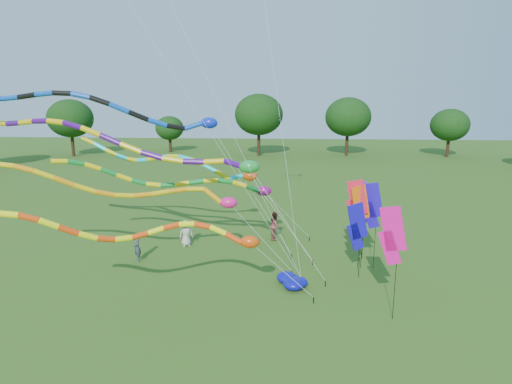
# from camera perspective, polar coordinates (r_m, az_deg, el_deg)

# --- Properties ---
(ground) EXTENTS (160.00, 160.00, 0.00)m
(ground) POSITION_cam_1_polar(r_m,az_deg,el_deg) (18.13, -1.83, -17.10)
(ground) COLOR #275215
(ground) RESTS_ON ground
(tree_ring) EXTENTS (117.18, 115.34, 9.46)m
(tree_ring) POSITION_cam_1_polar(r_m,az_deg,el_deg) (17.61, -0.30, 0.47)
(tree_ring) COLOR #382314
(tree_ring) RESTS_ON ground
(tube_kite_red) EXTENTS (11.42, 3.52, 5.46)m
(tube_kite_red) POSITION_cam_1_polar(r_m,az_deg,el_deg) (17.67, -11.67, -5.44)
(tube_kite_red) COLOR black
(tube_kite_red) RESTS_ON ground
(tube_kite_orange) EXTENTS (15.19, 2.20, 6.68)m
(tube_kite_orange) POSITION_cam_1_polar(r_m,az_deg,el_deg) (21.47, -16.35, 0.45)
(tube_kite_orange) COLOR black
(tube_kite_orange) RESTS_ON ground
(tube_kite_purple) EXTENTS (18.02, 3.77, 8.59)m
(tube_kite_purple) POSITION_cam_1_polar(r_m,az_deg,el_deg) (22.47, -15.30, 5.95)
(tube_kite_purple) COLOR black
(tube_kite_purple) RESTS_ON ground
(tube_kite_blue) EXTENTS (17.04, 2.36, 10.08)m
(tube_kite_blue) POSITION_cam_1_polar(r_m,az_deg,el_deg) (23.20, -18.82, 10.34)
(tube_kite_blue) COLOR black
(tube_kite_blue) RESTS_ON ground
(tube_kite_cyan) EXTENTS (13.20, 2.19, 7.21)m
(tube_kite_cyan) POSITION_cam_1_polar(r_m,az_deg,el_deg) (23.91, -9.61, 3.72)
(tube_kite_cyan) COLOR black
(tube_kite_cyan) RESTS_ON ground
(tube_kite_green) EXTENTS (14.03, 4.03, 6.31)m
(tube_kite_green) POSITION_cam_1_polar(r_m,az_deg,el_deg) (25.25, -8.66, 1.33)
(tube_kite_green) COLOR black
(tube_kite_green) RESTS_ON ground
(banner_pole_blue_b) EXTENTS (1.12, 0.48, 4.71)m
(banner_pole_blue_b) POSITION_cam_1_polar(r_m,az_deg,el_deg) (23.06, 15.22, -1.77)
(banner_pole_blue_b) COLOR black
(banner_pole_blue_b) RESTS_ON ground
(banner_pole_violet) EXTENTS (1.16, 0.28, 4.54)m
(banner_pole_violet) POSITION_cam_1_polar(r_m,az_deg,el_deg) (24.17, 13.79, -1.47)
(banner_pole_violet) COLOR black
(banner_pole_violet) RESTS_ON ground
(banner_pole_blue_a) EXTENTS (1.13, 0.42, 3.95)m
(banner_pole_blue_a) POSITION_cam_1_polar(r_m,az_deg,el_deg) (21.80, 13.29, -4.54)
(banner_pole_blue_a) COLOR black
(banner_pole_blue_a) RESTS_ON ground
(banner_pole_orange) EXTENTS (1.13, 0.42, 4.59)m
(banner_pole_orange) POSITION_cam_1_polar(r_m,az_deg,el_deg) (22.84, 13.65, -2.13)
(banner_pole_orange) COLOR black
(banner_pole_orange) RESTS_ON ground
(banner_pole_red) EXTENTS (1.16, 0.28, 4.87)m
(banner_pole_red) POSITION_cam_1_polar(r_m,az_deg,el_deg) (22.78, 13.27, -1.44)
(banner_pole_red) COLOR black
(banner_pole_red) RESTS_ON ground
(banner_pole_magenta_a) EXTENTS (1.12, 0.48, 4.83)m
(banner_pole_magenta_a) POSITION_cam_1_polar(r_m,az_deg,el_deg) (17.94, 17.69, -5.59)
(banner_pole_magenta_a) COLOR black
(banner_pole_magenta_a) RESTS_ON ground
(blue_nylon_heap) EXTENTS (1.69, 1.58, 0.48)m
(blue_nylon_heap) POSITION_cam_1_polar(r_m,az_deg,el_deg) (21.67, 4.09, -11.32)
(blue_nylon_heap) COLOR #0C10A6
(blue_nylon_heap) RESTS_ON ground
(person_a) EXTENTS (0.93, 0.79, 1.63)m
(person_a) POSITION_cam_1_polar(r_m,az_deg,el_deg) (26.72, -9.31, -5.42)
(person_a) COLOR beige
(person_a) RESTS_ON ground
(person_b) EXTENTS (0.63, 0.71, 1.63)m
(person_b) POSITION_cam_1_polar(r_m,az_deg,el_deg) (24.84, -15.57, -7.12)
(person_b) COLOR #38404E
(person_b) RESTS_ON ground
(person_c) EXTENTS (0.69, 0.89, 1.82)m
(person_c) POSITION_cam_1_polar(r_m,az_deg,el_deg) (27.59, 2.59, -4.49)
(person_c) COLOR #973B37
(person_c) RESTS_ON ground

